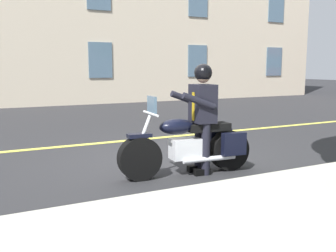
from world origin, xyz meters
name	(u,v)px	position (x,y,z in m)	size (l,w,h in m)	color
ground_plane	(164,159)	(0.00, 0.00, 0.00)	(80.00, 80.00, 0.00)	#28282B
lane_center_stripe	(125,141)	(0.00, -2.00, 0.01)	(60.00, 0.16, 0.01)	#E5DB4C
motorcycle_main	(191,146)	(0.07, 1.08, 0.45)	(2.22, 0.71, 1.26)	black
rider_main	(202,109)	(-0.12, 1.09, 1.04)	(0.65, 0.59, 1.74)	black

